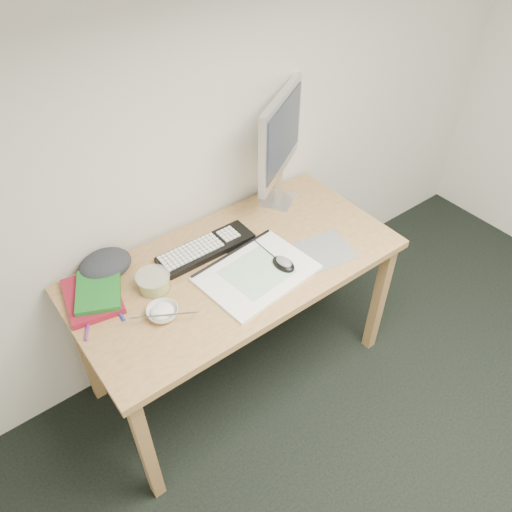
{
  "coord_description": "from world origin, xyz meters",
  "views": [
    {
      "loc": [
        -1.18,
        0.15,
        2.19
      ],
      "look_at": [
        -0.27,
        1.34,
        0.83
      ],
      "focal_mm": 35.0,
      "sensor_mm": 36.0,
      "label": 1
    }
  ],
  "objects_px": {
    "keyboard": "(206,248)",
    "rice_bowl": "(163,313)",
    "sketchpad": "(257,273)",
    "desk": "(237,277)",
    "monitor": "(280,138)"
  },
  "relations": [
    {
      "from": "sketchpad",
      "to": "keyboard",
      "type": "bearing_deg",
      "value": 103.2
    },
    {
      "from": "sketchpad",
      "to": "monitor",
      "type": "height_order",
      "value": "monitor"
    },
    {
      "from": "sketchpad",
      "to": "monitor",
      "type": "relative_size",
      "value": 0.83
    },
    {
      "from": "keyboard",
      "to": "rice_bowl",
      "type": "height_order",
      "value": "rice_bowl"
    },
    {
      "from": "keyboard",
      "to": "monitor",
      "type": "height_order",
      "value": "monitor"
    },
    {
      "from": "rice_bowl",
      "to": "keyboard",
      "type": "bearing_deg",
      "value": 32.72
    },
    {
      "from": "sketchpad",
      "to": "keyboard",
      "type": "xyz_separation_m",
      "value": [
        -0.09,
        0.25,
        0.01
      ]
    },
    {
      "from": "keyboard",
      "to": "monitor",
      "type": "xyz_separation_m",
      "value": [
        0.48,
        0.1,
        0.33
      ]
    },
    {
      "from": "sketchpad",
      "to": "keyboard",
      "type": "distance_m",
      "value": 0.26
    },
    {
      "from": "keyboard",
      "to": "desk",
      "type": "bearing_deg",
      "value": -68.38
    },
    {
      "from": "sketchpad",
      "to": "rice_bowl",
      "type": "relative_size",
      "value": 3.79
    },
    {
      "from": "desk",
      "to": "rice_bowl",
      "type": "relative_size",
      "value": 11.63
    },
    {
      "from": "desk",
      "to": "rice_bowl",
      "type": "bearing_deg",
      "value": -169.63
    },
    {
      "from": "sketchpad",
      "to": "monitor",
      "type": "distance_m",
      "value": 0.63
    },
    {
      "from": "rice_bowl",
      "to": "monitor",
      "type": "bearing_deg",
      "value": 20.9
    }
  ]
}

